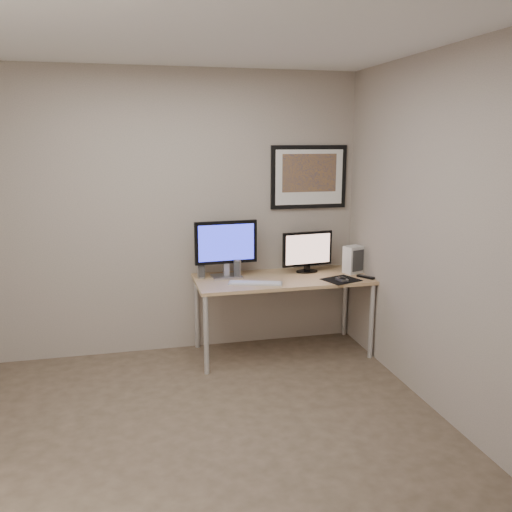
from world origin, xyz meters
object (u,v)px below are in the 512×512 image
at_px(speaker_left, 201,268).
at_px(speaker_right, 237,269).
at_px(monitor_large, 226,246).
at_px(fan_unit, 353,259).
at_px(monitor_tv, 307,251).
at_px(desk, 282,284).
at_px(keyboard, 255,283).
at_px(framed_art, 309,177).

distance_m(speaker_left, speaker_right, 0.33).
xyz_separation_m(monitor_large, fan_unit, (1.21, -0.10, -0.16)).
xyz_separation_m(monitor_tv, fan_unit, (0.42, -0.12, -0.08)).
xyz_separation_m(desk, monitor_large, (-0.50, 0.12, 0.36)).
height_order(monitor_tv, speaker_left, monitor_tv).
distance_m(desk, fan_unit, 0.73).
bearing_deg(monitor_tv, speaker_right, 177.66).
bearing_deg(fan_unit, speaker_right, 156.57).
xyz_separation_m(desk, monitor_tv, (0.28, 0.14, 0.28)).
bearing_deg(desk, monitor_large, 166.24).
bearing_deg(speaker_left, speaker_right, -6.36).
distance_m(speaker_right, keyboard, 0.28).
bearing_deg(speaker_left, keyboard, -30.71).
bearing_deg(monitor_large, framed_art, 10.46).
relative_size(monitor_large, keyboard, 1.22).
relative_size(monitor_tv, speaker_left, 2.74).
height_order(speaker_left, speaker_right, speaker_left).
bearing_deg(monitor_tv, fan_unit, -21.82).
bearing_deg(keyboard, fan_unit, 28.34).
relative_size(framed_art, speaker_right, 4.29).
distance_m(framed_art, keyboard, 1.20).
distance_m(desk, keyboard, 0.34).
distance_m(desk, monitor_large, 0.63).
xyz_separation_m(monitor_tv, speaker_left, (-1.01, 0.02, -0.12)).
xyz_separation_m(speaker_left, keyboard, (0.43, -0.32, -0.08)).
xyz_separation_m(speaker_left, speaker_right, (0.32, -0.07, -0.00)).
height_order(desk, keyboard, keyboard).
bearing_deg(monitor_tv, desk, -160.45).
bearing_deg(framed_art, monitor_tv, -108.79).
height_order(speaker_left, keyboard, speaker_left).
relative_size(desk, speaker_right, 9.15).
bearing_deg(speaker_left, monitor_large, -2.94).
relative_size(monitor_tv, speaker_right, 2.87).
xyz_separation_m(monitor_large, speaker_left, (-0.23, 0.03, -0.20)).
bearing_deg(keyboard, framed_art, 55.34).
relative_size(monitor_large, speaker_right, 3.31).
xyz_separation_m(framed_art, monitor_large, (-0.85, -0.21, -0.60)).
bearing_deg(desk, speaker_left, 167.96).
relative_size(desk, speaker_left, 8.74).
relative_size(desk, fan_unit, 6.19).
bearing_deg(monitor_large, fan_unit, -8.05).
relative_size(desk, framed_art, 2.13).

